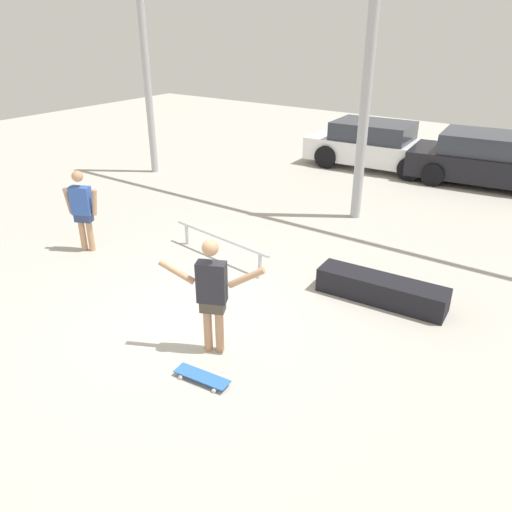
{
  "coord_description": "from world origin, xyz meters",
  "views": [
    {
      "loc": [
        4.33,
        -4.62,
        4.16
      ],
      "look_at": [
        0.24,
        1.18,
        0.75
      ],
      "focal_mm": 35.0,
      "sensor_mm": 36.0,
      "label": 1
    }
  ],
  "objects_px": {
    "skateboarder": "(212,291)",
    "parked_car_white": "(375,146)",
    "grind_rail": "(221,241)",
    "parked_car_black": "(489,160)",
    "skateboard": "(202,377)",
    "grind_box": "(381,290)",
    "bystander": "(82,208)"
  },
  "relations": [
    {
      "from": "grind_rail",
      "to": "skateboarder",
      "type": "bearing_deg",
      "value": -53.15
    },
    {
      "from": "skateboard",
      "to": "grind_rail",
      "type": "height_order",
      "value": "grind_rail"
    },
    {
      "from": "parked_car_black",
      "to": "bystander",
      "type": "relative_size",
      "value": 2.72
    },
    {
      "from": "grind_box",
      "to": "grind_rail",
      "type": "height_order",
      "value": "grind_rail"
    },
    {
      "from": "skateboarder",
      "to": "parked_car_black",
      "type": "bearing_deg",
      "value": 58.15
    },
    {
      "from": "parked_car_white",
      "to": "skateboard",
      "type": "bearing_deg",
      "value": -81.81
    },
    {
      "from": "grind_rail",
      "to": "bystander",
      "type": "bearing_deg",
      "value": -152.99
    },
    {
      "from": "parked_car_white",
      "to": "grind_box",
      "type": "bearing_deg",
      "value": -69.83
    },
    {
      "from": "grind_box",
      "to": "parked_car_black",
      "type": "distance_m",
      "value": 7.66
    },
    {
      "from": "skateboard",
      "to": "grind_box",
      "type": "bearing_deg",
      "value": 65.75
    },
    {
      "from": "skateboarder",
      "to": "parked_car_white",
      "type": "bearing_deg",
      "value": 76.13
    },
    {
      "from": "parked_car_white",
      "to": "grind_rail",
      "type": "bearing_deg",
      "value": -92.1
    },
    {
      "from": "skateboard",
      "to": "grind_rail",
      "type": "xyz_separation_m",
      "value": [
        -2.03,
        2.92,
        0.29
      ]
    },
    {
      "from": "grind_rail",
      "to": "parked_car_black",
      "type": "height_order",
      "value": "parked_car_black"
    },
    {
      "from": "skateboarder",
      "to": "grind_box",
      "type": "xyz_separation_m",
      "value": [
        1.35,
        2.57,
        -0.73
      ]
    },
    {
      "from": "grind_rail",
      "to": "parked_car_white",
      "type": "height_order",
      "value": "parked_car_white"
    },
    {
      "from": "skateboarder",
      "to": "grind_rail",
      "type": "bearing_deg",
      "value": 101.97
    },
    {
      "from": "skateboarder",
      "to": "grind_rail",
      "type": "distance_m",
      "value": 2.96
    },
    {
      "from": "skateboarder",
      "to": "parked_car_black",
      "type": "distance_m",
      "value": 10.3
    },
    {
      "from": "parked_car_white",
      "to": "parked_car_black",
      "type": "bearing_deg",
      "value": -0.6
    },
    {
      "from": "skateboard",
      "to": "parked_car_black",
      "type": "xyz_separation_m",
      "value": [
        0.96,
        10.81,
        0.59
      ]
    },
    {
      "from": "skateboarder",
      "to": "grind_rail",
      "type": "relative_size",
      "value": 0.69
    },
    {
      "from": "grind_box",
      "to": "grind_rail",
      "type": "distance_m",
      "value": 3.1
    },
    {
      "from": "parked_car_white",
      "to": "bystander",
      "type": "xyz_separation_m",
      "value": [
        -2.17,
        -8.94,
        0.23
      ]
    },
    {
      "from": "grind_rail",
      "to": "skateboard",
      "type": "bearing_deg",
      "value": -55.23
    },
    {
      "from": "skateboarder",
      "to": "grind_rail",
      "type": "height_order",
      "value": "skateboarder"
    },
    {
      "from": "grind_box",
      "to": "grind_rail",
      "type": "bearing_deg",
      "value": -175.28
    },
    {
      "from": "parked_car_white",
      "to": "bystander",
      "type": "relative_size",
      "value": 2.62
    },
    {
      "from": "bystander",
      "to": "parked_car_black",
      "type": "bearing_deg",
      "value": -144.4
    },
    {
      "from": "grind_rail",
      "to": "parked_car_white",
      "type": "xyz_separation_m",
      "value": [
        -0.22,
        7.72,
        0.3
      ]
    },
    {
      "from": "bystander",
      "to": "skateboard",
      "type": "bearing_deg",
      "value": 134.96
    },
    {
      "from": "skateboarder",
      "to": "parked_car_black",
      "type": "height_order",
      "value": "skateboarder"
    }
  ]
}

